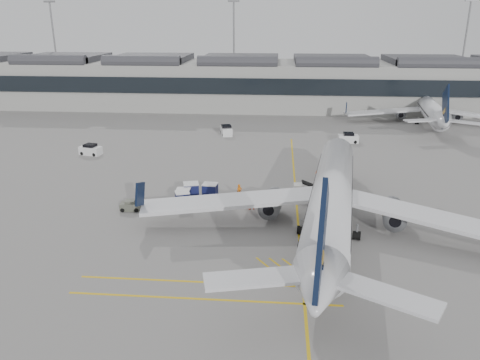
# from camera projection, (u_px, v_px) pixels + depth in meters

# --- Properties ---
(ground) EXTENTS (220.00, 220.00, 0.00)m
(ground) POSITION_uv_depth(u_px,v_px,m) (203.00, 231.00, 48.99)
(ground) COLOR gray
(ground) RESTS_ON ground
(terminal) EXTENTS (200.00, 20.45, 12.40)m
(terminal) POSITION_uv_depth(u_px,v_px,m) (249.00, 82.00, 114.66)
(terminal) COLOR #9E9E99
(terminal) RESTS_ON ground
(light_masts) EXTENTS (113.00, 0.60, 25.45)m
(light_masts) POSITION_uv_depth(u_px,v_px,m) (246.00, 44.00, 125.29)
(light_masts) COLOR slate
(light_masts) RESTS_ON ground
(apron_markings) EXTENTS (0.25, 60.00, 0.01)m
(apron_markings) POSITION_uv_depth(u_px,v_px,m) (296.00, 199.00, 57.61)
(apron_markings) COLOR gold
(apron_markings) RESTS_ON ground
(airliner_main) EXTENTS (39.97, 43.96, 11.74)m
(airliner_main) POSITION_uv_depth(u_px,v_px,m) (331.00, 198.00, 48.37)
(airliner_main) COLOR silver
(airliner_main) RESTS_ON ground
(airliner_far) EXTENTS (34.89, 38.36, 10.23)m
(airliner_far) POSITION_uv_depth(u_px,v_px,m) (430.00, 109.00, 98.13)
(airliner_far) COLOR silver
(airliner_far) RESTS_ON ground
(belt_loader) EXTENTS (5.25, 1.94, 2.13)m
(belt_loader) POSITION_uv_depth(u_px,v_px,m) (307.00, 193.00, 57.85)
(belt_loader) COLOR silver
(belt_loader) RESTS_ON ground
(baggage_cart_a) EXTENTS (2.03, 1.75, 1.96)m
(baggage_cart_a) POSITION_uv_depth(u_px,v_px,m) (210.00, 191.00, 57.29)
(baggage_cart_a) COLOR gray
(baggage_cart_a) RESTS_ON ground
(baggage_cart_b) EXTENTS (2.11, 1.92, 1.82)m
(baggage_cart_b) POSITION_uv_depth(u_px,v_px,m) (182.00, 199.00, 54.93)
(baggage_cart_b) COLOR gray
(baggage_cart_b) RESTS_ON ground
(baggage_cart_c) EXTENTS (1.77, 1.46, 1.85)m
(baggage_cart_c) POSITION_uv_depth(u_px,v_px,m) (183.00, 196.00, 55.85)
(baggage_cart_c) COLOR gray
(baggage_cart_c) RESTS_ON ground
(baggage_cart_d) EXTENTS (2.28, 2.03, 2.06)m
(baggage_cart_d) POSITION_uv_depth(u_px,v_px,m) (191.00, 190.00, 57.22)
(baggage_cart_d) COLOR gray
(baggage_cart_d) RESTS_ON ground
(ramp_agent_a) EXTENTS (0.79, 0.68, 1.83)m
(ramp_agent_a) POSITION_uv_depth(u_px,v_px,m) (239.00, 191.00, 57.40)
(ramp_agent_a) COLOR orange
(ramp_agent_a) RESTS_ON ground
(ramp_agent_b) EXTENTS (1.11, 0.97, 1.96)m
(ramp_agent_b) POSITION_uv_depth(u_px,v_px,m) (251.00, 201.00, 54.18)
(ramp_agent_b) COLOR #FE4F0D
(ramp_agent_b) RESTS_ON ground
(pushback_tug) EXTENTS (2.31, 1.53, 1.24)m
(pushback_tug) POSITION_uv_depth(u_px,v_px,m) (130.00, 206.00, 54.02)
(pushback_tug) COLOR #525548
(pushback_tug) RESTS_ON ground
(safety_cone_nose) EXTENTS (0.34, 0.34, 0.47)m
(safety_cone_nose) POSITION_uv_depth(u_px,v_px,m) (317.00, 172.00, 66.98)
(safety_cone_nose) COLOR #F24C0A
(safety_cone_nose) RESTS_ON ground
(safety_cone_engine) EXTENTS (0.40, 0.40, 0.56)m
(safety_cone_engine) POSITION_uv_depth(u_px,v_px,m) (309.00, 199.00, 56.86)
(safety_cone_engine) COLOR #F24C0A
(safety_cone_engine) RESTS_ON ground
(service_van_left) EXTENTS (3.76, 2.50, 1.77)m
(service_van_left) POSITION_uv_depth(u_px,v_px,m) (91.00, 150.00, 75.91)
(service_van_left) COLOR silver
(service_van_left) RESTS_ON ground
(service_van_mid) EXTENTS (2.73, 4.05, 1.90)m
(service_van_mid) POSITION_uv_depth(u_px,v_px,m) (226.00, 131.00, 88.64)
(service_van_mid) COLOR silver
(service_van_mid) RESTS_ON ground
(service_van_right) EXTENTS (3.50, 1.79, 1.79)m
(service_van_right) POSITION_uv_depth(u_px,v_px,m) (348.00, 138.00, 83.31)
(service_van_right) COLOR silver
(service_van_right) RESTS_ON ground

